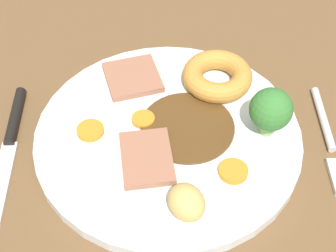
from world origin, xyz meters
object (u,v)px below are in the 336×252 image
at_px(broccoli_floret, 271,109).
at_px(fork, 330,141).
at_px(knife, 10,139).
at_px(meat_slice_main, 133,77).
at_px(carrot_coin_front, 233,171).
at_px(meat_slice_under, 147,158).
at_px(roast_potato_left, 186,202).
at_px(carrot_coin_back, 143,119).
at_px(carrot_coin_side, 90,131).
at_px(yorkshire_pudding, 217,76).
at_px(dinner_plate, 168,136).

xyz_separation_m(broccoli_floret, fork, (-0.07, 0.01, -0.04)).
xyz_separation_m(broccoli_floret, knife, (0.29, 0.00, -0.04)).
xyz_separation_m(meat_slice_main, carrot_coin_front, (-0.11, 0.14, -0.00)).
distance_m(meat_slice_under, carrot_coin_front, 0.09).
distance_m(roast_potato_left, broccoli_floret, 0.14).
bearing_deg(roast_potato_left, knife, -27.72).
xyz_separation_m(carrot_coin_back, fork, (-0.21, 0.02, -0.01)).
distance_m(carrot_coin_side, fork, 0.27).
height_order(carrot_coin_front, broccoli_floret, broccoli_floret).
xyz_separation_m(roast_potato_left, carrot_coin_front, (-0.05, -0.05, -0.01)).
bearing_deg(yorkshire_pudding, meat_slice_under, 54.99).
bearing_deg(yorkshire_pudding, meat_slice_main, -4.03).
bearing_deg(carrot_coin_side, carrot_coin_front, 159.81).
height_order(meat_slice_main, carrot_coin_front, meat_slice_main).
bearing_deg(roast_potato_left, yorkshire_pudding, -103.39).
relative_size(yorkshire_pudding, carrot_coin_side, 2.78).
relative_size(carrot_coin_back, broccoli_floret, 0.45).
bearing_deg(fork, carrot_coin_back, -96.33).
bearing_deg(knife, fork, 87.33).
bearing_deg(dinner_plate, roast_potato_left, 99.32).
distance_m(roast_potato_left, fork, 0.19).
bearing_deg(yorkshire_pudding, carrot_coin_side, 28.40).
relative_size(carrot_coin_front, carrot_coin_back, 1.18).
bearing_deg(meat_slice_main, knife, 32.54).
bearing_deg(roast_potato_left, dinner_plate, -80.68).
bearing_deg(meat_slice_main, carrot_coin_back, 102.34).
xyz_separation_m(carrot_coin_front, knife, (0.24, -0.06, -0.01)).
bearing_deg(meat_slice_under, yorkshire_pudding, -125.01).
xyz_separation_m(meat_slice_under, yorkshire_pudding, (-0.08, -0.12, 0.01)).
bearing_deg(carrot_coin_front, yorkshire_pudding, -87.01).
bearing_deg(fork, dinner_plate, -91.86).
xyz_separation_m(dinner_plate, yorkshire_pudding, (-0.06, -0.08, 0.02)).
height_order(meat_slice_under, broccoli_floret, broccoli_floret).
height_order(dinner_plate, fork, dinner_plate).
xyz_separation_m(meat_slice_main, meat_slice_under, (-0.02, 0.12, 0.00)).
bearing_deg(carrot_coin_back, dinner_plate, 148.05).
relative_size(yorkshire_pudding, roast_potato_left, 2.03).
height_order(meat_slice_under, carrot_coin_back, meat_slice_under).
bearing_deg(roast_potato_left, fork, -149.63).
relative_size(meat_slice_under, roast_potato_left, 1.73).
height_order(meat_slice_main, yorkshire_pudding, yorkshire_pudding).
bearing_deg(carrot_coin_back, fork, 173.67).
bearing_deg(carrot_coin_back, broccoli_floret, 173.36).
height_order(carrot_coin_front, carrot_coin_back, carrot_coin_front).
height_order(meat_slice_main, roast_potato_left, roast_potato_left).
height_order(carrot_coin_front, carrot_coin_side, same).
bearing_deg(yorkshire_pudding, broccoli_floret, 122.69).
relative_size(meat_slice_under, carrot_coin_side, 2.38).
xyz_separation_m(roast_potato_left, carrot_coin_back, (0.04, -0.12, -0.01)).
bearing_deg(dinner_plate, carrot_coin_front, 139.66).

